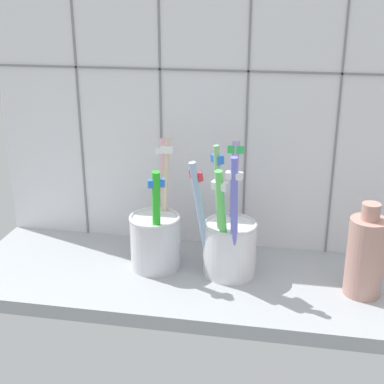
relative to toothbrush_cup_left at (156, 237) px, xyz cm
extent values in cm
cube|color=#9EA3A8|center=(5.30, -1.85, -5.59)|extent=(64.00, 22.00, 2.00)
cube|color=white|center=(5.30, 10.15, 15.91)|extent=(64.00, 2.00, 45.00)
cube|color=gray|center=(-13.90, 9.05, 15.91)|extent=(0.30, 0.20, 45.00)
cube|color=gray|center=(-1.10, 9.05, 15.91)|extent=(0.30, 0.20, 45.00)
cube|color=gray|center=(11.70, 9.05, 15.91)|extent=(0.30, 0.20, 45.00)
cube|color=gray|center=(24.50, 9.05, 15.91)|extent=(0.30, 0.20, 45.00)
cube|color=gray|center=(5.30, 9.05, 22.48)|extent=(64.00, 0.20, 0.30)
cylinder|color=silver|center=(-0.06, -0.13, -0.75)|extent=(7.19, 7.19, 7.68)
torus|color=silver|center=(-0.06, -0.13, 3.09)|extent=(7.33, 7.33, 0.50)
cylinder|color=#F3B9CA|center=(0.07, 4.68, 4.26)|extent=(2.17, 5.64, 17.14)
cube|color=white|center=(-0.35, 6.43, 10.97)|extent=(2.21, 1.55, 1.12)
cylinder|color=beige|center=(0.79, 2.78, 4.67)|extent=(1.12, 4.22, 17.87)
cube|color=white|center=(0.91, 4.11, 11.86)|extent=(1.93, 1.02, 1.15)
cylinder|color=green|center=(0.80, -2.55, 3.39)|extent=(2.05, 2.88, 15.27)
cube|color=blue|center=(1.03, -3.08, 9.33)|extent=(2.38, 1.63, 1.12)
cylinder|color=white|center=(10.66, -0.13, -0.83)|extent=(7.44, 7.44, 7.52)
torus|color=silver|center=(10.66, -0.13, 2.93)|extent=(7.57, 7.57, 0.50)
cylinder|color=#6D71DE|center=(11.52, -3.60, 4.85)|extent=(1.29, 2.99, 18.18)
cube|color=white|center=(11.44, -4.28, 11.44)|extent=(2.24, 1.17, 0.96)
cylinder|color=#9DB7DD|center=(6.94, -1.59, 4.11)|extent=(3.60, 3.45, 16.77)
cube|color=#E5333F|center=(6.14, -2.33, 10.35)|extent=(2.24, 2.31, 1.24)
cylinder|color=#BB95E0|center=(10.68, 2.94, 4.59)|extent=(1.08, 5.16, 17.79)
cube|color=green|center=(10.66, 4.67, 12.22)|extent=(2.28, 1.09, 1.23)
cylinder|color=#5EDC5C|center=(9.99, -3.07, 3.87)|extent=(2.45, 3.86, 16.29)
cube|color=white|center=(9.60, -3.97, 9.85)|extent=(2.35, 1.74, 1.17)
cylinder|color=#84C882|center=(9.31, -1.53, 5.23)|extent=(2.10, 1.99, 18.90)
cube|color=blue|center=(8.93, -1.86, 12.73)|extent=(1.92, 1.99, 1.12)
cylinder|color=tan|center=(28.59, -2.54, 0.72)|extent=(4.88, 4.88, 10.63)
cylinder|color=tan|center=(28.59, -2.54, 7.12)|extent=(2.35, 2.35, 2.16)
camera|label=1|loc=(17.77, -68.49, 33.26)|focal=50.83mm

